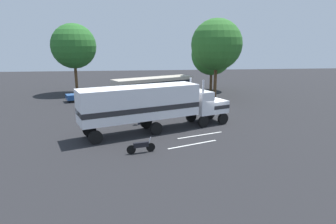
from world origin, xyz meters
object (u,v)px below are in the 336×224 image
Objects in this scene: person_bystander at (139,116)px; motorcycle at (141,146)px; semi_truck at (152,104)px; tree_left at (217,45)px; tree_center at (74,46)px; parked_car at (83,95)px; parked_bus at (153,88)px; tree_right at (212,55)px.

motorcycle is at bearing -90.12° from person_bystander.
tree_left is (9.93, 14.44, 5.10)m from semi_truck.
semi_truck is 1.30× the size of tree_center.
person_bystander is 14.96m from parked_car.
parked_bus is at bearing -15.91° from parked_car.
tree_left is (11.04, 12.10, 6.73)m from person_bystander.
tree_right reaches higher than person_bystander.
semi_truck is at bearing -60.70° from parked_car.
parked_bus is 1.01× the size of tree_center.
motorcycle is (-0.02, -7.52, -0.41)m from person_bystander.
parked_bus is (1.02, 12.56, -0.46)m from semi_truck.
person_bystander is 10.51m from parked_bus.
tree_right is at bearing 78.99° from tree_left.
tree_center reaches higher than person_bystander.
tree_right reaches higher than semi_truck.
parked_bus is 14.55m from tree_right.
tree_left is at bearing 11.88° from parked_bus.
parked_bus reaches higher than motorcycle.
tree_right is (12.51, 19.63, 5.11)m from person_bystander.
parked_car is (-9.60, 2.74, -1.26)m from parked_bus.
semi_truck is 1.50× the size of tree_right.
motorcycle is 0.22× the size of tree_right.
semi_truck is 17.63m from parked_car.
motorcycle is at bearing -70.64° from tree_center.
tree_right reaches higher than motorcycle.
tree_right is at bearing 65.24° from motorcycle.
person_bystander is at bearing -64.04° from tree_center.
parked_bus reaches higher than person_bystander.
person_bystander reaches higher than motorcycle.
parked_bus is at bearing 85.38° from semi_truck.
tree_center is at bearing 159.94° from tree_left.
tree_right is at bearing 62.59° from semi_truck.
tree_right is (19.98, 6.67, 5.20)m from parked_car.
motorcycle is at bearing -102.28° from semi_truck.
tree_left is (11.06, 19.61, 7.14)m from motorcycle.
tree_left is at bearing -2.66° from parked_car.
parked_car is 9.58m from tree_center.
semi_truck is 24.89m from tree_center.
semi_truck is at bearing -64.60° from person_bystander.
parked_car is 2.28× the size of motorcycle.
person_bystander is at bearing -101.75° from parked_bus.
person_bystander reaches higher than parked_car.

